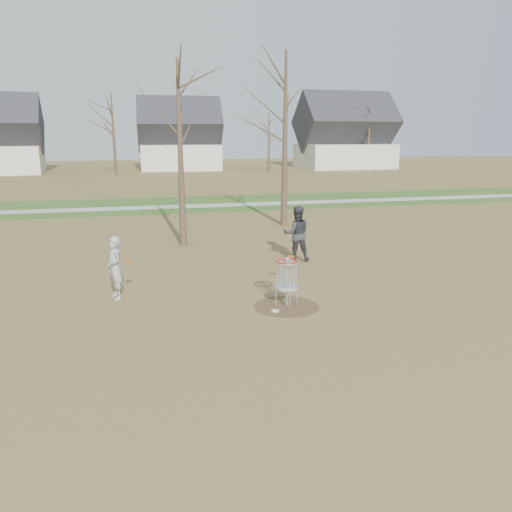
{
  "coord_description": "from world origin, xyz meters",
  "views": [
    {
      "loc": [
        -3.83,
        -12.41,
        4.63
      ],
      "look_at": [
        -0.5,
        1.5,
        1.1
      ],
      "focal_mm": 35.0,
      "sensor_mm": 36.0,
      "label": 1
    }
  ],
  "objects_px": {
    "player_standing": "(115,268)",
    "disc_grounded": "(275,311)",
    "disc_golf_basket": "(287,275)",
    "player_throwing": "(297,234)"
  },
  "relations": [
    {
      "from": "player_standing",
      "to": "player_throwing",
      "type": "relative_size",
      "value": 0.89
    },
    {
      "from": "player_standing",
      "to": "player_throwing",
      "type": "xyz_separation_m",
      "value": [
        6.39,
        2.98,
        0.12
      ]
    },
    {
      "from": "player_standing",
      "to": "disc_golf_basket",
      "type": "relative_size",
      "value": 1.34
    },
    {
      "from": "disc_golf_basket",
      "to": "player_standing",
      "type": "bearing_deg",
      "value": 158.19
    },
    {
      "from": "player_throwing",
      "to": "disc_grounded",
      "type": "height_order",
      "value": "player_throwing"
    },
    {
      "from": "disc_grounded",
      "to": "disc_golf_basket",
      "type": "distance_m",
      "value": 1.03
    },
    {
      "from": "disc_golf_basket",
      "to": "player_throwing",
      "type": "bearing_deg",
      "value": 69.08
    },
    {
      "from": "player_throwing",
      "to": "disc_golf_basket",
      "type": "relative_size",
      "value": 1.52
    },
    {
      "from": "player_standing",
      "to": "disc_grounded",
      "type": "bearing_deg",
      "value": 40.73
    },
    {
      "from": "disc_grounded",
      "to": "disc_golf_basket",
      "type": "relative_size",
      "value": 0.16
    }
  ]
}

